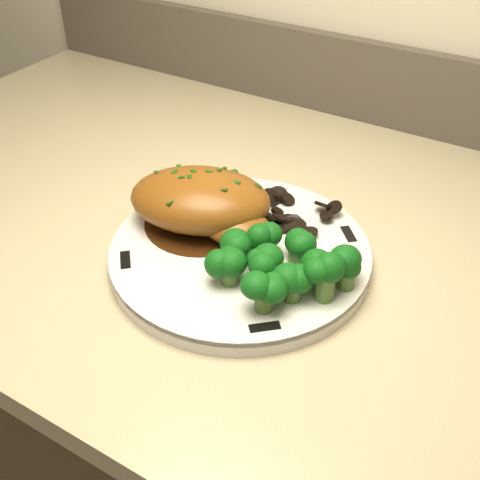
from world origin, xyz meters
The scene contains 9 objects.
plate centered at (-0.20, 1.59, 0.88)m, with size 0.28×0.28×0.02m, color silver.
rim_accent_0 centered at (-0.11, 1.67, 0.89)m, with size 0.03×0.01×0.00m, color black.
rim_accent_1 centered at (-0.28, 1.68, 0.89)m, with size 0.03×0.01×0.00m, color black.
rim_accent_2 centered at (-0.29, 1.51, 0.89)m, with size 0.03×0.01×0.00m, color black.
rim_accent_3 centered at (-0.12, 1.50, 0.89)m, with size 0.03×0.01×0.00m, color black.
gravy_pool centered at (-0.26, 1.61, 0.89)m, with size 0.13×0.13×0.00m, color #321909.
chicken_breast centered at (-0.26, 1.61, 0.92)m, with size 0.19×0.15×0.06m.
mushroom_pile centered at (-0.18, 1.66, 0.89)m, with size 0.10×0.07×0.03m.
broccoli_florets centered at (-0.14, 1.57, 0.91)m, with size 0.14×0.11×0.04m.
Camera 1 is at (0.06, 1.16, 1.28)m, focal length 45.00 mm.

